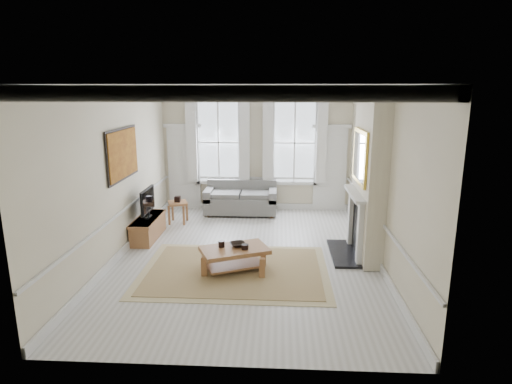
# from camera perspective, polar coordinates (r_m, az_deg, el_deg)

# --- Properties ---
(floor) EXTENTS (7.20, 7.20, 0.00)m
(floor) POSITION_cam_1_polar(r_m,az_deg,el_deg) (8.89, -1.20, -8.52)
(floor) COLOR #B7B5AD
(floor) RESTS_ON ground
(ceiling) EXTENTS (7.20, 7.20, 0.00)m
(ceiling) POSITION_cam_1_polar(r_m,az_deg,el_deg) (8.23, -1.32, 13.97)
(ceiling) COLOR white
(ceiling) RESTS_ON back_wall
(back_wall) EXTENTS (5.20, 0.00, 5.20)m
(back_wall) POSITION_cam_1_polar(r_m,az_deg,el_deg) (11.94, 0.06, 5.70)
(back_wall) COLOR beige
(back_wall) RESTS_ON floor
(left_wall) EXTENTS (0.00, 7.20, 7.20)m
(left_wall) POSITION_cam_1_polar(r_m,az_deg,el_deg) (8.97, -18.06, 2.35)
(left_wall) COLOR beige
(left_wall) RESTS_ON floor
(right_wall) EXTENTS (0.00, 7.20, 7.20)m
(right_wall) POSITION_cam_1_polar(r_m,az_deg,el_deg) (8.60, 16.30, 2.01)
(right_wall) COLOR beige
(right_wall) RESTS_ON floor
(window_left) EXTENTS (1.26, 0.20, 2.20)m
(window_left) POSITION_cam_1_polar(r_m,az_deg,el_deg) (11.96, -5.02, 6.63)
(window_left) COLOR #B2BCC6
(window_left) RESTS_ON back_wall
(window_right) EXTENTS (1.26, 0.20, 2.20)m
(window_right) POSITION_cam_1_polar(r_m,az_deg,el_deg) (11.85, 5.16, 6.56)
(window_right) COLOR #B2BCC6
(window_right) RESTS_ON back_wall
(door_left) EXTENTS (0.90, 0.08, 2.30)m
(door_left) POSITION_cam_1_polar(r_m,az_deg,el_deg) (12.27, -9.57, 3.12)
(door_left) COLOR silver
(door_left) RESTS_ON floor
(door_right) EXTENTS (0.90, 0.08, 2.30)m
(door_right) POSITION_cam_1_polar(r_m,az_deg,el_deg) (12.05, 9.84, 2.92)
(door_right) COLOR silver
(door_right) RESTS_ON floor
(painting) EXTENTS (0.05, 1.66, 1.06)m
(painting) POSITION_cam_1_polar(r_m,az_deg,el_deg) (9.18, -17.33, 4.87)
(painting) COLOR #B1711E
(painting) RESTS_ON left_wall
(chimney_breast) EXTENTS (0.35, 1.70, 3.38)m
(chimney_breast) POSITION_cam_1_polar(r_m,az_deg,el_deg) (8.75, 14.90, 2.30)
(chimney_breast) COLOR beige
(chimney_breast) RESTS_ON floor
(hearth) EXTENTS (0.55, 1.50, 0.05)m
(hearth) POSITION_cam_1_polar(r_m,az_deg,el_deg) (9.14, 11.62, -7.99)
(hearth) COLOR black
(hearth) RESTS_ON floor
(fireplace) EXTENTS (0.21, 1.45, 1.33)m
(fireplace) POSITION_cam_1_polar(r_m,az_deg,el_deg) (8.94, 13.10, -3.76)
(fireplace) COLOR silver
(fireplace) RESTS_ON floor
(mirror) EXTENTS (0.06, 1.26, 1.06)m
(mirror) POSITION_cam_1_polar(r_m,az_deg,el_deg) (8.65, 13.64, 4.60)
(mirror) COLOR gold
(mirror) RESTS_ON chimney_breast
(sofa) EXTENTS (1.94, 0.94, 0.88)m
(sofa) POSITION_cam_1_polar(r_m,az_deg,el_deg) (11.75, -2.00, -1.08)
(sofa) COLOR slate
(sofa) RESTS_ON floor
(side_table) EXTENTS (0.58, 0.58, 0.55)m
(side_table) POSITION_cam_1_polar(r_m,az_deg,el_deg) (11.05, -10.38, -1.84)
(side_table) COLOR brown
(side_table) RESTS_ON floor
(rug) EXTENTS (3.50, 2.60, 0.02)m
(rug) POSITION_cam_1_polar(r_m,az_deg,el_deg) (8.21, -2.84, -10.38)
(rug) COLOR tan
(rug) RESTS_ON floor
(coffee_table) EXTENTS (1.40, 1.14, 0.46)m
(coffee_table) POSITION_cam_1_polar(r_m,az_deg,el_deg) (8.07, -2.87, -8.01)
(coffee_table) COLOR brown
(coffee_table) RESTS_ON rug
(ceramic_pot_a) EXTENTS (0.12, 0.12, 0.12)m
(ceramic_pot_a) POSITION_cam_1_polar(r_m,az_deg,el_deg) (8.10, -4.62, -6.91)
(ceramic_pot_a) COLOR black
(ceramic_pot_a) RESTS_ON coffee_table
(ceramic_pot_b) EXTENTS (0.13, 0.13, 0.10)m
(ceramic_pot_b) POSITION_cam_1_polar(r_m,az_deg,el_deg) (7.96, -1.48, -7.32)
(ceramic_pot_b) COLOR black
(ceramic_pot_b) RESTS_ON coffee_table
(bowl) EXTENTS (0.38, 0.38, 0.07)m
(bowl) POSITION_cam_1_polar(r_m,az_deg,el_deg) (8.12, -2.46, -7.00)
(bowl) COLOR black
(bowl) RESTS_ON coffee_table
(tv_stand) EXTENTS (0.44, 1.38, 0.49)m
(tv_stand) POSITION_cam_1_polar(r_m,az_deg,el_deg) (10.12, -14.16, -4.66)
(tv_stand) COLOR brown
(tv_stand) RESTS_ON floor
(tv) EXTENTS (0.08, 0.90, 0.68)m
(tv) POSITION_cam_1_polar(r_m,az_deg,el_deg) (9.93, -14.25, -1.15)
(tv) COLOR black
(tv) RESTS_ON tv_stand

